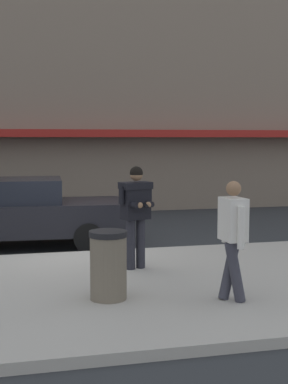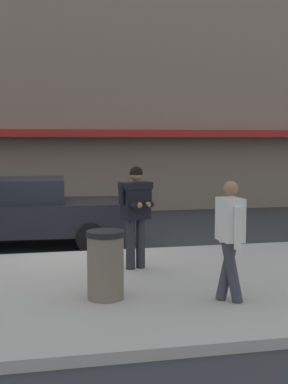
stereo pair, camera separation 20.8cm
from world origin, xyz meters
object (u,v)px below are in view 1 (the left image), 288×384
pedestrian_in_light_coat (233,233)px  trash_bin (108,265)px  parked_sedan_mid (21,212)px  man_texting_on_phone (136,206)px

pedestrian_in_light_coat → trash_bin: bearing=163.9°
parked_sedan_mid → man_texting_on_phone: size_ratio=2.54×
parked_sedan_mid → pedestrian_in_light_coat: pedestrian_in_light_coat is taller
pedestrian_in_light_coat → man_texting_on_phone: bearing=113.0°
man_texting_on_phone → parked_sedan_mid: bearing=122.1°
pedestrian_in_light_coat → trash_bin: pedestrian_in_light_coat is taller
man_texting_on_phone → trash_bin: man_texting_on_phone is taller
man_texting_on_phone → trash_bin: 1.93m
man_texting_on_phone → trash_bin: bearing=-115.0°
parked_sedan_mid → trash_bin: bearing=-76.2°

